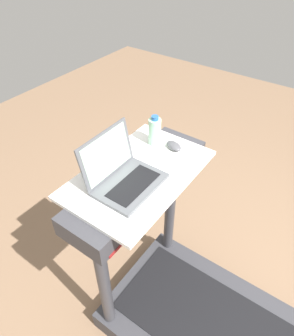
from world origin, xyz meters
TOP-DOWN VIEW (x-y plane):
  - treadmill_base at (0.00, 0.11)m, footprint 0.90×1.64m
  - desk_board at (0.00, 0.70)m, footprint 0.76×0.47m
  - laptop at (-0.10, 0.72)m, footprint 0.33×0.27m
  - computer_mouse at (0.27, 0.66)m, footprint 0.09×0.11m
  - water_bottle at (0.25, 0.78)m, footprint 0.07×0.07m

SIDE VIEW (x-z plane):
  - treadmill_base at x=0.00m, z-range -0.34..0.77m
  - desk_board at x=0.00m, z-range 1.11..1.13m
  - computer_mouse at x=0.27m, z-range 1.13..1.17m
  - laptop at x=-0.10m, z-range 1.06..1.30m
  - water_bottle at x=0.25m, z-range 1.12..1.30m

